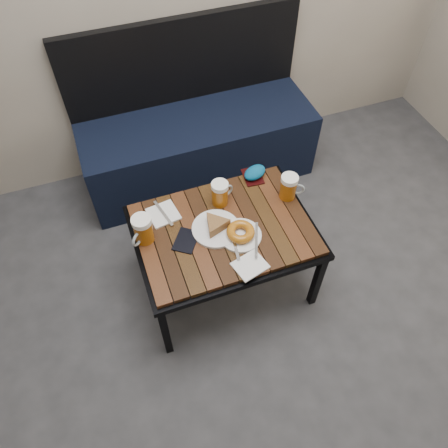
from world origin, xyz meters
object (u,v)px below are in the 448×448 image
object	(u,v)px
beer_mug_left	(143,230)
beer_mug_right	(289,187)
knit_pouch	(255,173)
cafe_table	(224,233)
plate_bagel	(241,233)
beer_mug_centre	(220,193)
passport_burgundy	(253,176)
passport_navy	(186,240)
bench	(197,140)
plate_pie	(216,226)

from	to	relation	value
beer_mug_left	beer_mug_right	xyz separation A→B (m)	(0.72, 0.02, -0.00)
beer_mug_left	knit_pouch	world-z (taller)	beer_mug_left
beer_mug_left	beer_mug_right	bearing A→B (deg)	137.93
cafe_table	plate_bagel	xyz separation A→B (m)	(0.05, -0.07, 0.07)
beer_mug_centre	passport_burgundy	bearing A→B (deg)	6.86
plate_bagel	beer_mug_right	bearing A→B (deg)	26.01
plate_bagel	passport_navy	bearing A→B (deg)	165.94
bench	beer_mug_left	world-z (taller)	bench
beer_mug_centre	beer_mug_right	bearing A→B (deg)	-32.73
passport_navy	passport_burgundy	bearing A→B (deg)	67.19
cafe_table	beer_mug_right	xyz separation A→B (m)	(0.36, 0.08, 0.11)
bench	plate_pie	xyz separation A→B (m)	(-0.17, -0.85, 0.22)
passport_navy	plate_pie	bearing A→B (deg)	40.95
plate_pie	plate_bagel	distance (m)	0.12
plate_pie	plate_bagel	size ratio (longest dim) A/B	0.90
passport_burgundy	plate_pie	bearing A→B (deg)	-133.51
bench	cafe_table	world-z (taller)	bench
plate_pie	passport_burgundy	xyz separation A→B (m)	(0.29, 0.26, -0.02)
beer_mug_left	plate_pie	world-z (taller)	beer_mug_left
bench	plate_bagel	distance (m)	0.95
bench	plate_pie	size ratio (longest dim) A/B	6.27
beer_mug_right	bench	bearing A→B (deg)	130.93
beer_mug_centre	plate_pie	bearing A→B (deg)	-136.23
bench	passport_navy	world-z (taller)	bench
cafe_table	plate_pie	bearing A→B (deg)	176.75
knit_pouch	beer_mug_centre	bearing A→B (deg)	-154.83
cafe_table	beer_mug_left	bearing A→B (deg)	170.39
knit_pouch	bench	bearing A→B (deg)	102.49
passport_navy	passport_burgundy	xyz separation A→B (m)	(0.44, 0.27, -0.00)
plate_pie	bench	bearing A→B (deg)	78.58
beer_mug_left	knit_pouch	distance (m)	0.66
passport_burgundy	passport_navy	bearing A→B (deg)	-143.34
bench	plate_pie	bearing A→B (deg)	-101.42
cafe_table	beer_mug_centre	distance (m)	0.19
knit_pouch	beer_mug_right	bearing A→B (deg)	-61.14
cafe_table	passport_burgundy	size ratio (longest dim) A/B	6.62
beer_mug_left	plate_pie	size ratio (longest dim) A/B	0.64
beer_mug_centre	passport_navy	distance (m)	0.29
beer_mug_centre	beer_mug_right	distance (m)	0.33
cafe_table	beer_mug_right	size ratio (longest dim) A/B	6.27
bench	knit_pouch	distance (m)	0.64
beer_mug_centre	passport_navy	xyz separation A→B (m)	(-0.23, -0.17, -0.06)
cafe_table	knit_pouch	bearing A→B (deg)	44.78
beer_mug_right	plate_pie	xyz separation A→B (m)	(-0.40, -0.08, -0.04)
bench	knit_pouch	bearing A→B (deg)	-77.51
beer_mug_right	knit_pouch	world-z (taller)	beer_mug_right
beer_mug_left	plate_pie	bearing A→B (deg)	126.27
passport_burgundy	knit_pouch	distance (m)	0.03
beer_mug_centre	plate_pie	size ratio (longest dim) A/B	0.59
plate_pie	knit_pouch	size ratio (longest dim) A/B	1.76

